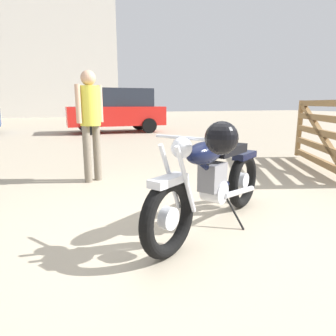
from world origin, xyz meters
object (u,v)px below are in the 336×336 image
timber_gate (328,132)px  silver_sedan_mid (118,110)px  vintage_motorcycle (213,180)px  bystander (90,115)px

timber_gate → silver_sedan_mid: size_ratio=0.58×
timber_gate → silver_sedan_mid: 8.96m
vintage_motorcycle → timber_gate: size_ratio=0.79×
vintage_motorcycle → silver_sedan_mid: silver_sedan_mid is taller
timber_gate → silver_sedan_mid: silver_sedan_mid is taller
bystander → silver_sedan_mid: size_ratio=0.42×
vintage_motorcycle → timber_gate: bearing=173.1°
vintage_motorcycle → bystander: bystander is taller
vintage_motorcycle → silver_sedan_mid: size_ratio=0.46×
timber_gate → silver_sedan_mid: (-1.66, 8.80, 0.21)m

